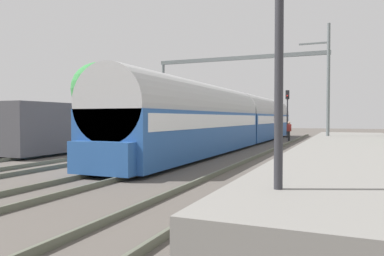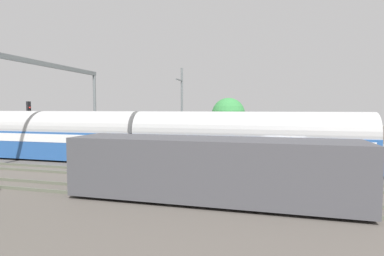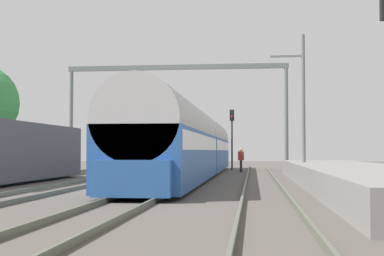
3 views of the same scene
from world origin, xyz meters
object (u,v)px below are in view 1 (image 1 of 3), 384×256
Objects in this scene: freight_car at (86,127)px; railway_signal_far at (287,107)px; railway_signal_near at (279,37)px; passenger_train at (237,119)px; catenary_gantry at (239,77)px; person_crossing at (289,129)px.

freight_car is 21.50m from railway_signal_far.
railway_signal_near reaches higher than railway_signal_far.
railway_signal_far reaches higher than passenger_train.
catenary_gantry is at bearing 104.77° from passenger_train.
railway_signal_near is at bearing 87.73° from person_crossing.
catenary_gantry reaches higher than person_crossing.
person_crossing is 5.03m from railway_signal_far.
person_crossing is 0.11× the size of catenary_gantry.
passenger_train is 21.53m from railway_signal_near.
freight_car is 7.51× the size of person_crossing.
passenger_train is 7.87m from person_crossing.
passenger_train is at bearing -99.21° from railway_signal_far.
passenger_train is 18.99× the size of person_crossing.
railway_signal_near reaches higher than passenger_train.
railway_signal_far is at bearing 98.04° from railway_signal_near.
catenary_gantry reaches higher than railway_signal_near.
passenger_train is 6.31× the size of railway_signal_near.
catenary_gantry reaches higher than passenger_train.
railway_signal_far is 0.30× the size of catenary_gantry.
person_crossing is 6.78m from catenary_gantry.
railway_signal_near reaches higher than freight_car.
freight_car is at bearing -112.04° from catenary_gantry.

